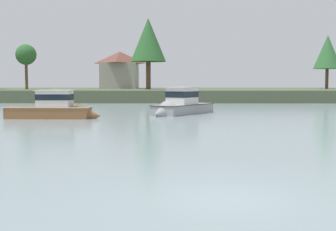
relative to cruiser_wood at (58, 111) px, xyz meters
name	(u,v)px	position (x,y,z in m)	size (l,w,h in m)	color
ground_plane	(226,198)	(11.58, -27.00, -0.60)	(546.92, 546.92, 0.00)	gray
far_shore_bank	(181,93)	(11.58, 52.43, 0.37)	(246.11, 46.96, 1.94)	#4C563D
cruiser_wood	(58,111)	(0.00, 0.00, 0.00)	(8.32, 2.65, 4.20)	brown
cruiser_grey	(179,108)	(10.65, 5.07, 0.03)	(7.05, 8.93, 4.89)	gray
shore_tree_inland_a	(148,40)	(5.40, 44.49, 10.44)	(6.59, 6.59, 13.21)	brown
shore_tree_inland_c	(26,55)	(-17.19, 43.54, 7.65)	(3.79, 3.79, 8.30)	brown
shore_tree_right	(328,52)	(40.73, 50.55, 8.63)	(5.45, 5.45, 10.68)	brown
cottage_hillside	(120,70)	(-1.20, 55.04, 5.34)	(7.82, 10.05, 7.74)	#9E998E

